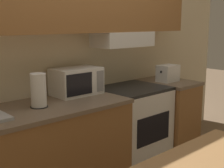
{
  "coord_description": "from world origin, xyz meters",
  "views": [
    {
      "loc": [
        -1.79,
        -2.59,
        1.57
      ],
      "look_at": [
        0.05,
        -0.59,
        1.03
      ],
      "focal_mm": 50.0,
      "sensor_mm": 36.0,
      "label": 1
    }
  ],
  "objects_px": {
    "microwave": "(77,81)",
    "toaster": "(168,73)",
    "paper_towel_roll": "(38,90)",
    "stove_range": "(132,126)"
  },
  "relations": [
    {
      "from": "paper_towel_roll",
      "to": "stove_range",
      "type": "bearing_deg",
      "value": 1.47
    },
    {
      "from": "microwave",
      "to": "toaster",
      "type": "xyz_separation_m",
      "value": [
        1.2,
        -0.18,
        -0.03
      ]
    },
    {
      "from": "microwave",
      "to": "toaster",
      "type": "relative_size",
      "value": 1.78
    },
    {
      "from": "microwave",
      "to": "paper_towel_roll",
      "type": "xyz_separation_m",
      "value": [
        -0.51,
        -0.17,
        0.01
      ]
    },
    {
      "from": "stove_range",
      "to": "microwave",
      "type": "xyz_separation_m",
      "value": [
        -0.64,
        0.14,
        0.57
      ]
    },
    {
      "from": "stove_range",
      "to": "paper_towel_roll",
      "type": "distance_m",
      "value": 1.28
    },
    {
      "from": "microwave",
      "to": "paper_towel_roll",
      "type": "distance_m",
      "value": 0.53
    },
    {
      "from": "stove_range",
      "to": "toaster",
      "type": "relative_size",
      "value": 3.4
    },
    {
      "from": "stove_range",
      "to": "microwave",
      "type": "height_order",
      "value": "microwave"
    },
    {
      "from": "stove_range",
      "to": "microwave",
      "type": "distance_m",
      "value": 0.87
    }
  ]
}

